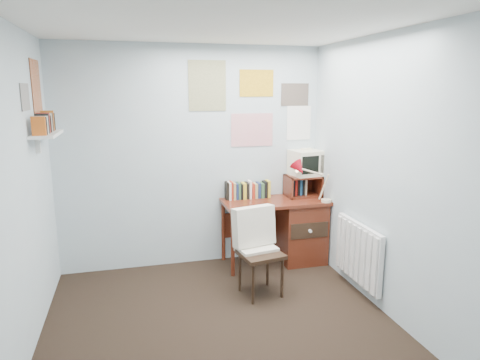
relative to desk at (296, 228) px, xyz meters
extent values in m
plane|color=black|center=(-1.17, -1.48, -0.41)|extent=(3.50, 3.50, 0.00)
cube|color=silver|center=(-1.17, 0.27, 0.84)|extent=(3.00, 0.02, 2.50)
cube|color=silver|center=(-2.67, -1.48, 0.84)|extent=(0.02, 3.50, 2.50)
cube|color=silver|center=(0.33, -1.48, 0.84)|extent=(0.02, 3.50, 2.50)
cube|color=white|center=(-1.17, -1.48, 2.09)|extent=(3.00, 3.50, 0.02)
cube|color=#5B2314|center=(-0.27, 0.00, 0.34)|extent=(1.20, 0.55, 0.03)
cube|color=#5B2314|center=(0.06, 0.00, -0.04)|extent=(0.50, 0.50, 0.72)
cylinder|color=#5B2314|center=(-0.83, -0.24, -0.04)|extent=(0.04, 0.04, 0.72)
cylinder|color=#5B2314|center=(-0.83, 0.23, -0.04)|extent=(0.04, 0.04, 0.72)
cube|color=#5B2314|center=(-0.52, 0.25, 0.01)|extent=(0.64, 0.02, 0.30)
cube|color=black|center=(-0.67, -0.73, 0.02)|extent=(0.50, 0.48, 0.84)
cube|color=#B40C1C|center=(0.27, -0.22, 0.56)|extent=(0.31, 0.27, 0.42)
cube|color=#5B2314|center=(0.12, 0.11, 0.48)|extent=(0.40, 0.30, 0.25)
cube|color=#EBE4C5|center=(0.16, 0.13, 0.77)|extent=(0.39, 0.37, 0.32)
cube|color=#5B2314|center=(-0.51, 0.18, 0.46)|extent=(0.60, 0.14, 0.22)
cube|color=white|center=(0.29, -0.93, 0.01)|extent=(0.09, 0.80, 0.60)
cube|color=white|center=(-2.57, -0.38, 1.21)|extent=(0.20, 0.62, 0.24)
cube|color=white|center=(-0.47, 0.26, 1.44)|extent=(1.20, 0.01, 0.90)
cube|color=white|center=(-2.67, -0.38, 1.59)|extent=(0.01, 0.70, 0.60)
camera|label=1|loc=(-1.87, -4.50, 1.61)|focal=32.00mm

